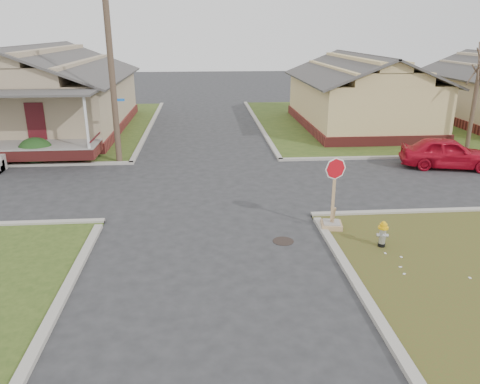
{
  "coord_description": "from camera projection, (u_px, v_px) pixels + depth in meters",
  "views": [
    {
      "loc": [
        -0.15,
        -13.27,
        6.1
      ],
      "look_at": [
        1.0,
        1.0,
        1.1
      ],
      "focal_mm": 35.0,
      "sensor_mm": 36.0,
      "label": 1
    }
  ],
  "objects": [
    {
      "name": "red_sedan",
      "position": [
        448.0,
        153.0,
        21.51
      ],
      "size": [
        4.43,
        2.63,
        1.41
      ],
      "primitive_type": "imported",
      "rotation": [
        0.0,
        0.0,
        1.33
      ],
      "color": "#B50C21",
      "rests_on": "ground"
    },
    {
      "name": "ground",
      "position": [
        210.0,
        237.0,
        14.51
      ],
      "size": [
        120.0,
        120.0,
        0.0
      ],
      "primitive_type": "plane",
      "color": "#292A2C",
      "rests_on": "ground"
    },
    {
      "name": "corner_house",
      "position": [
        41.0,
        95.0,
        28.7
      ],
      "size": [
        10.1,
        15.5,
        5.3
      ],
      "color": "maroon",
      "rests_on": "ground"
    },
    {
      "name": "tree_mid_right",
      "position": [
        473.0,
        109.0,
        24.46
      ],
      "size": [
        0.22,
        0.22,
        4.2
      ],
      "primitive_type": "cylinder",
      "color": "#49362A",
      "rests_on": "verge_far_right"
    },
    {
      "name": "side_house_yellow",
      "position": [
        360.0,
        93.0,
        30.07
      ],
      "size": [
        7.6,
        11.6,
        4.7
      ],
      "color": "maroon",
      "rests_on": "ground"
    },
    {
      "name": "verge_far_left",
      "position": [
        5.0,
        128.0,
        30.45
      ],
      "size": [
        19.0,
        19.0,
        0.05
      ],
      "primitive_type": "cube",
      "color": "#33491A",
      "rests_on": "ground"
    },
    {
      "name": "curbs",
      "position": [
        208.0,
        186.0,
        19.21
      ],
      "size": [
        80.0,
        40.0,
        0.12
      ],
      "primitive_type": null,
      "color": "#A5A095",
      "rests_on": "ground"
    },
    {
      "name": "manhole",
      "position": [
        283.0,
        241.0,
        14.2
      ],
      "size": [
        0.64,
        0.64,
        0.01
      ],
      "primitive_type": "cylinder",
      "color": "black",
      "rests_on": "ground"
    },
    {
      "name": "utility_pole",
      "position": [
        111.0,
        63.0,
        21.03
      ],
      "size": [
        1.8,
        0.28,
        9.0
      ],
      "color": "#49362A",
      "rests_on": "ground"
    },
    {
      "name": "fire_hydrant",
      "position": [
        383.0,
        233.0,
        13.63
      ],
      "size": [
        0.3,
        0.3,
        0.8
      ],
      "rotation": [
        0.0,
        0.0,
        -0.27
      ],
      "color": "black",
      "rests_on": "ground"
    },
    {
      "name": "stop_sign",
      "position": [
        332.0,
        213.0,
        14.91
      ],
      "size": [
        0.66,
        0.65,
        2.34
      ],
      "rotation": [
        0.0,
        0.0,
        -0.15
      ],
      "color": "#9E7756",
      "rests_on": "ground"
    },
    {
      "name": "hedge_right",
      "position": [
        36.0,
        150.0,
        22.26
      ],
      "size": [
        1.53,
        1.25,
        1.17
      ],
      "primitive_type": "ellipsoid",
      "color": "#163714",
      "rests_on": "verge_far_left"
    }
  ]
}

